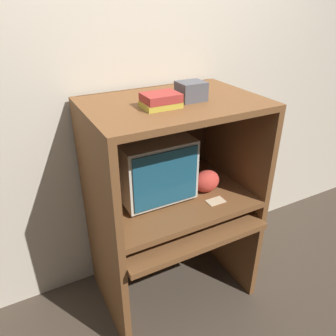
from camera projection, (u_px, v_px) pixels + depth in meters
name	position (u px, v px, depth m)	size (l,w,h in m)	color
ground_plane	(196.00, 321.00, 2.16)	(12.00, 12.00, 0.00)	#3D3328
wall_back	(144.00, 100.00, 2.13)	(6.00, 0.06, 2.60)	beige
desk_base	(175.00, 243.00, 2.19)	(0.98, 0.73, 0.67)	brown
desk_monitor_shelf	(173.00, 198.00, 2.06)	(0.98, 0.68, 0.13)	brown
hutch_upper	(170.00, 133.00, 1.89)	(0.98, 0.68, 0.60)	brown
crt_monitor	(150.00, 164.00, 1.98)	(0.43, 0.44, 0.39)	beige
keyboard	(168.00, 228.00, 1.94)	(0.48, 0.15, 0.03)	#2D2D30
mouse	(210.00, 214.00, 2.06)	(0.06, 0.04, 0.03)	#28282B
snack_bag	(206.00, 181.00, 2.05)	(0.17, 0.13, 0.14)	#BC382D
book_stack	(161.00, 100.00, 1.65)	(0.19, 0.14, 0.07)	gold
paper_card	(216.00, 201.00, 1.98)	(0.11, 0.07, 0.00)	#CCB28C
storage_box	(191.00, 91.00, 1.75)	(0.14, 0.12, 0.10)	#4C4C51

